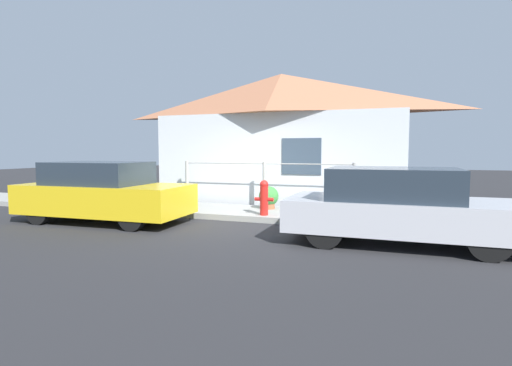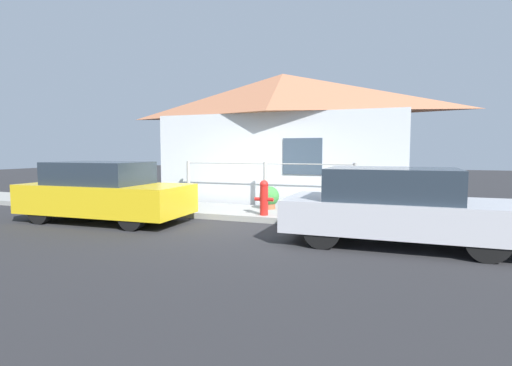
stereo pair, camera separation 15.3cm
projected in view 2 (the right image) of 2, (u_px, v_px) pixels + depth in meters
The scene contains 9 objects.
ground_plane at pixel (241, 222), 9.38m from camera, with size 60.00×60.00×0.00m, color #262628.
sidewalk at pixel (255, 213), 10.23m from camera, with size 24.00×1.85×0.14m.
house at pixel (282, 101), 12.06m from camera, with size 7.74×2.23×3.99m.
fence at pixel (265, 182), 10.89m from camera, with size 4.90×0.10×1.22m.
car_left at pixel (104, 192), 9.36m from camera, with size 4.03×1.83×1.41m.
car_right at pixel (397, 206), 7.05m from camera, with size 4.04×1.78×1.36m.
fire_hydrant at pixel (264, 197), 9.43m from camera, with size 0.46×0.21×0.83m.
potted_plant_near_hydrant at pixel (269, 197), 10.48m from camera, with size 0.52×0.52×0.60m.
potted_plant_by_fence at pixel (168, 195), 11.77m from camera, with size 0.35×0.35×0.46m.
Camera 2 is at (3.63, -8.54, 1.67)m, focal length 28.00 mm.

